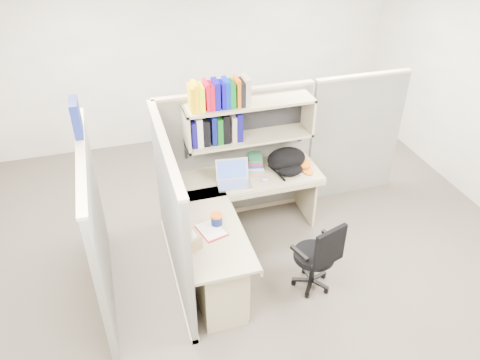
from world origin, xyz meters
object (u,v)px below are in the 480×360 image
object	(u,v)px
desk	(229,253)
laptop	(234,175)
backpack	(288,162)
snack_canister	(217,219)
task_chair	(316,266)

from	to	relation	value
desk	laptop	distance (m)	0.88
backpack	laptop	bearing A→B (deg)	-166.52
desk	laptop	world-z (taller)	laptop
backpack	snack_canister	distance (m)	1.21
laptop	backpack	world-z (taller)	backpack
desk	snack_canister	distance (m)	0.38
desk	task_chair	bearing A→B (deg)	-18.97
task_chair	backpack	bearing A→B (deg)	84.61
desk	snack_canister	bearing A→B (deg)	123.64
desk	snack_canister	world-z (taller)	snack_canister
laptop	task_chair	size ratio (longest dim) A/B	0.41
desk	backpack	xyz separation A→B (m)	(0.92, 0.81, 0.42)
desk	task_chair	xyz separation A→B (m)	(0.81, -0.28, -0.13)
desk	backpack	bearing A→B (deg)	41.42
snack_canister	task_chair	size ratio (longest dim) A/B	0.14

